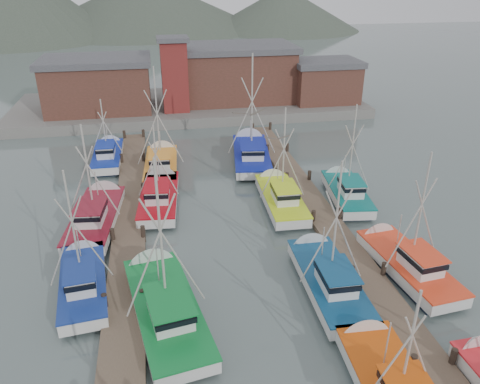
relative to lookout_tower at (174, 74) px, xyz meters
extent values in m
plane|color=#51615D|center=(2.00, -33.00, -5.55)|extent=(260.00, 260.00, 0.00)
cube|color=brown|center=(-5.00, -29.00, -5.35)|extent=(2.20, 46.00, 0.40)
cylinder|color=black|center=(-6.00, -35.00, -5.10)|extent=(0.30, 0.30, 1.50)
cylinder|color=black|center=(-6.00, -28.00, -5.10)|extent=(0.30, 0.30, 1.50)
cylinder|color=black|center=(-6.00, -21.00, -5.10)|extent=(0.30, 0.30, 1.50)
cylinder|color=black|center=(-6.00, -14.00, -5.10)|extent=(0.30, 0.30, 1.50)
cylinder|color=black|center=(-6.00, -7.00, -5.10)|extent=(0.30, 0.30, 1.50)
cylinder|color=black|center=(-4.00, -35.00, -5.10)|extent=(0.30, 0.30, 1.50)
cylinder|color=black|center=(-4.00, -28.00, -5.10)|extent=(0.30, 0.30, 1.50)
cylinder|color=black|center=(-4.00, -21.00, -5.10)|extent=(0.30, 0.30, 1.50)
cylinder|color=black|center=(-4.00, -14.00, -5.10)|extent=(0.30, 0.30, 1.50)
cylinder|color=black|center=(-4.00, -7.00, -5.10)|extent=(0.30, 0.30, 1.50)
cube|color=brown|center=(9.00, -29.00, -5.35)|extent=(2.20, 46.00, 0.40)
cylinder|color=black|center=(8.00, -42.00, -5.10)|extent=(0.30, 0.30, 1.50)
cylinder|color=black|center=(8.00, -35.00, -5.10)|extent=(0.30, 0.30, 1.50)
cylinder|color=black|center=(8.00, -28.00, -5.10)|extent=(0.30, 0.30, 1.50)
cylinder|color=black|center=(8.00, -21.00, -5.10)|extent=(0.30, 0.30, 1.50)
cylinder|color=black|center=(8.00, -14.00, -5.10)|extent=(0.30, 0.30, 1.50)
cylinder|color=black|center=(8.00, -7.00, -5.10)|extent=(0.30, 0.30, 1.50)
cylinder|color=black|center=(10.00, -42.00, -5.10)|extent=(0.30, 0.30, 1.50)
cylinder|color=black|center=(10.00, -35.00, -5.10)|extent=(0.30, 0.30, 1.50)
cylinder|color=black|center=(10.00, -28.00, -5.10)|extent=(0.30, 0.30, 1.50)
cylinder|color=black|center=(10.00, -21.00, -5.10)|extent=(0.30, 0.30, 1.50)
cylinder|color=black|center=(10.00, -14.00, -5.10)|extent=(0.30, 0.30, 1.50)
cylinder|color=black|center=(10.00, -7.00, -5.10)|extent=(0.30, 0.30, 1.50)
cube|color=slate|center=(2.00, 4.00, -4.95)|extent=(44.00, 16.00, 1.20)
cube|color=brown|center=(-9.00, 2.00, -1.60)|extent=(12.00, 8.00, 5.50)
cube|color=#59595E|center=(-9.00, 2.00, 1.50)|extent=(12.72, 8.48, 0.70)
cube|color=brown|center=(8.00, 4.00, -1.25)|extent=(14.00, 9.00, 6.20)
cube|color=#59595E|center=(8.00, 4.00, 2.20)|extent=(14.84, 9.54, 0.70)
cube|color=brown|center=(19.00, 1.00, -2.10)|extent=(8.00, 6.00, 4.50)
cube|color=#59595E|center=(19.00, 1.00, 0.50)|extent=(8.48, 6.36, 0.70)
cube|color=maroon|center=(0.00, 0.00, -0.35)|extent=(3.00, 3.00, 8.00)
cube|color=#59595E|center=(0.00, 0.00, 3.90)|extent=(3.60, 3.60, 0.50)
cone|color=#4A5446|center=(-38.00, 82.00, -5.55)|extent=(110.00, 110.00, 42.00)
cone|color=#4A5446|center=(-3.00, 97.00, -5.55)|extent=(140.00, 140.00, 30.00)
cone|color=#4A5446|center=(37.00, 87.00, -5.55)|extent=(90.00, 90.00, 24.00)
cone|color=silver|center=(6.59, -39.53, -5.00)|extent=(2.59, 1.23, 2.54)
cylinder|color=beige|center=(6.38, -43.75, -1.83)|extent=(0.12, 0.12, 5.24)
cylinder|color=beige|center=(5.86, -43.72, -2.45)|extent=(1.89, 0.18, 4.11)
cylinder|color=beige|center=(6.90, -43.77, -2.45)|extent=(1.89, 0.18, 4.11)
cylinder|color=beige|center=(6.46, -42.12, -3.25)|extent=(0.07, 0.07, 2.27)
cone|color=silver|center=(11.53, -41.41, -5.00)|extent=(2.66, 1.18, 2.63)
cube|color=black|center=(-2.79, -36.27, -5.50)|extent=(4.00, 8.50, 0.70)
cube|color=silver|center=(-2.79, -36.27, -4.85)|extent=(4.54, 9.66, 0.80)
cube|color=#0F7E33|center=(-2.79, -36.27, -4.47)|extent=(4.65, 9.77, 0.10)
cone|color=silver|center=(-3.57, -31.69, -5.00)|extent=(3.05, 1.57, 2.90)
cube|color=silver|center=(-2.60, -37.37, -3.90)|extent=(2.32, 3.06, 1.10)
cube|color=black|center=(-2.60, -37.37, -3.67)|extent=(2.48, 3.36, 0.28)
cube|color=#0F7E33|center=(-2.60, -37.37, -3.31)|extent=(2.63, 3.56, 0.07)
cylinder|color=beige|center=(-2.76, -36.45, -0.35)|extent=(0.15, 0.15, 8.19)
cylinder|color=beige|center=(-3.34, -36.55, -1.32)|extent=(2.90, 0.59, 6.40)
cylinder|color=beige|center=(-2.17, -36.35, -1.32)|extent=(2.90, 0.59, 6.40)
cylinder|color=beige|center=(-3.07, -34.62, -3.25)|extent=(0.09, 0.09, 2.59)
cube|color=black|center=(6.41, -35.52, -5.50)|extent=(2.52, 7.29, 0.70)
cube|color=silver|center=(6.41, -35.52, -4.85)|extent=(2.86, 8.28, 0.80)
cube|color=navy|center=(6.41, -35.52, -4.47)|extent=(2.95, 8.36, 0.10)
cone|color=silver|center=(6.50, -31.41, -5.00)|extent=(2.59, 1.16, 2.57)
cube|color=silver|center=(6.38, -36.51, -3.90)|extent=(1.72, 2.50, 1.10)
cube|color=black|center=(6.38, -36.51, -3.67)|extent=(1.83, 2.75, 0.28)
cube|color=navy|center=(6.38, -36.51, -3.31)|extent=(1.94, 2.92, 0.07)
cylinder|color=beige|center=(6.40, -35.69, -0.91)|extent=(0.12, 0.12, 7.08)
cylinder|color=beige|center=(5.88, -35.67, -1.74)|extent=(2.53, 0.14, 5.53)
cylinder|color=beige|center=(6.93, -35.70, -1.74)|extent=(2.53, 0.14, 5.53)
cylinder|color=beige|center=(6.44, -34.04, -3.25)|extent=(0.07, 0.07, 2.29)
cube|color=black|center=(-7.31, -33.14, -5.50)|extent=(2.81, 6.71, 0.70)
cube|color=silver|center=(-7.31, -33.14, -4.85)|extent=(3.20, 7.62, 0.80)
cube|color=navy|center=(-7.31, -33.14, -4.47)|extent=(3.28, 7.71, 0.10)
cone|color=silver|center=(-7.72, -29.46, -5.00)|extent=(2.42, 1.34, 2.31)
cube|color=silver|center=(-7.22, -34.02, -3.90)|extent=(1.73, 2.37, 1.10)
cube|color=black|center=(-7.22, -34.02, -3.67)|extent=(1.85, 2.60, 0.28)
cube|color=navy|center=(-7.22, -34.02, -3.31)|extent=(1.96, 2.76, 0.07)
cylinder|color=beige|center=(-7.30, -33.28, -1.14)|extent=(0.12, 0.12, 6.63)
cylinder|color=beige|center=(-7.80, -33.34, -1.91)|extent=(2.36, 0.34, 5.18)
cylinder|color=beige|center=(-6.79, -33.23, -1.91)|extent=(2.36, 0.34, 5.18)
cylinder|color=beige|center=(-7.46, -31.81, -3.25)|extent=(0.07, 0.07, 2.22)
cube|color=black|center=(11.67, -34.85, -5.50)|extent=(2.97, 7.09, 0.70)
cube|color=silver|center=(11.67, -34.85, -4.85)|extent=(3.37, 8.05, 0.80)
cube|color=#FF401D|center=(11.67, -34.85, -4.47)|extent=(3.46, 8.14, 0.10)
cone|color=silver|center=(11.27, -30.96, -5.00)|extent=(2.57, 1.35, 2.47)
cube|color=silver|center=(11.77, -35.79, -3.90)|extent=(1.83, 2.50, 1.10)
cube|color=black|center=(11.77, -35.79, -3.67)|extent=(1.96, 2.75, 0.28)
cube|color=#FF401D|center=(11.77, -35.79, -3.31)|extent=(2.08, 2.91, 0.07)
cylinder|color=beige|center=(11.69, -35.01, -0.98)|extent=(0.13, 0.13, 6.93)
cylinder|color=beige|center=(11.17, -35.06, -1.80)|extent=(2.47, 0.34, 5.42)
cylinder|color=beige|center=(12.21, -34.95, -1.80)|extent=(2.47, 0.34, 5.42)
cylinder|color=beige|center=(11.53, -33.45, -3.25)|extent=(0.07, 0.07, 2.29)
cube|color=black|center=(-2.77, -22.85, -5.50)|extent=(3.03, 7.46, 0.70)
cube|color=silver|center=(-2.77, -22.85, -4.85)|extent=(3.44, 8.47, 0.80)
cube|color=red|center=(-2.77, -22.85, -4.47)|extent=(3.53, 8.56, 0.10)
cone|color=silver|center=(-2.39, -18.74, -5.00)|extent=(2.67, 1.33, 2.58)
cube|color=silver|center=(-2.86, -23.84, -3.90)|extent=(1.89, 2.62, 1.10)
cube|color=black|center=(-2.86, -23.84, -3.67)|extent=(2.02, 2.88, 0.28)
cube|color=red|center=(-2.86, -23.84, -3.31)|extent=(2.14, 3.05, 0.07)
cylinder|color=beige|center=(-2.78, -23.02, -1.69)|extent=(0.13, 0.13, 5.52)
cylinder|color=beige|center=(-3.31, -22.97, -2.34)|extent=(1.99, 0.27, 4.33)
cylinder|color=beige|center=(-2.26, -23.07, -2.34)|extent=(1.99, 0.27, 4.33)
cylinder|color=beige|center=(-2.63, -21.37, -3.25)|extent=(0.07, 0.07, 2.31)
cube|color=black|center=(6.49, -24.82, -5.50)|extent=(2.54, 7.13, 0.70)
cube|color=silver|center=(6.49, -24.82, -4.85)|extent=(2.89, 8.10, 0.80)
cube|color=#D4F61C|center=(6.49, -24.82, -4.47)|extent=(2.97, 8.18, 0.10)
cone|color=silver|center=(6.63, -20.81, -5.00)|extent=(2.54, 1.19, 2.50)
cube|color=silver|center=(6.45, -25.78, -3.90)|extent=(1.70, 2.46, 1.10)
cube|color=black|center=(6.45, -25.78, -3.67)|extent=(1.81, 2.70, 0.28)
cube|color=#D4F61C|center=(6.45, -25.78, -3.31)|extent=(1.92, 2.87, 0.07)
cylinder|color=beige|center=(6.48, -24.98, -1.02)|extent=(0.12, 0.12, 6.87)
cylinder|color=beige|center=(5.97, -24.96, -1.83)|extent=(2.45, 0.17, 5.36)
cylinder|color=beige|center=(6.99, -24.99, -1.83)|extent=(2.45, 0.17, 5.36)
cylinder|color=beige|center=(6.54, -23.37, -3.25)|extent=(0.07, 0.07, 2.24)
cube|color=black|center=(-7.34, -25.33, -5.50)|extent=(3.31, 7.93, 0.70)
cube|color=silver|center=(-7.34, -25.33, -4.85)|extent=(3.76, 9.01, 0.80)
cube|color=maroon|center=(-7.34, -25.33, -4.47)|extent=(3.85, 9.10, 0.10)
cone|color=silver|center=(-6.87, -20.98, -5.00)|extent=(2.83, 1.38, 2.73)
cube|color=silver|center=(-7.45, -26.37, -3.90)|extent=(2.03, 2.80, 1.10)
cube|color=black|center=(-7.45, -26.37, -3.67)|extent=(2.17, 3.07, 0.28)
cube|color=maroon|center=(-7.45, -26.37, -3.31)|extent=(2.31, 3.26, 0.07)
cylinder|color=beige|center=(-7.36, -25.50, -1.15)|extent=(0.14, 0.14, 6.60)
cylinder|color=beige|center=(-7.95, -25.44, -1.93)|extent=(2.37, 0.35, 5.17)
cylinder|color=beige|center=(-6.76, -25.57, -1.93)|extent=(2.37, 0.35, 5.17)
cylinder|color=beige|center=(-7.17, -23.76, -3.25)|extent=(0.08, 0.08, 2.63)
cube|color=black|center=(11.86, -24.74, -5.50)|extent=(2.97, 6.76, 0.70)
cube|color=silver|center=(11.86, -24.74, -4.85)|extent=(3.37, 7.68, 0.80)
cube|color=#0A6F69|center=(11.86, -24.74, -4.47)|extent=(3.46, 7.77, 0.10)
cone|color=silver|center=(12.33, -21.06, -5.00)|extent=(2.47, 1.39, 2.35)
cube|color=silver|center=(11.75, -25.63, -3.90)|extent=(1.79, 2.40, 1.10)
cube|color=black|center=(11.75, -25.63, -3.67)|extent=(1.91, 2.64, 0.28)
cube|color=#0A6F69|center=(11.75, -25.63, -3.31)|extent=(2.03, 2.80, 0.07)
cylinder|color=beige|center=(11.84, -24.89, -1.04)|extent=(0.12, 0.12, 6.81)
cylinder|color=beige|center=(11.35, -24.83, -1.84)|extent=(2.42, 0.39, 5.32)
cylinder|color=beige|center=(12.34, -24.95, -1.84)|extent=(2.42, 0.39, 5.32)
cylinder|color=beige|center=(12.03, -23.41, -3.25)|extent=(0.07, 0.07, 2.18)
cube|color=black|center=(-2.41, -16.32, -5.50)|extent=(2.84, 7.47, 0.70)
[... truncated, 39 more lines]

